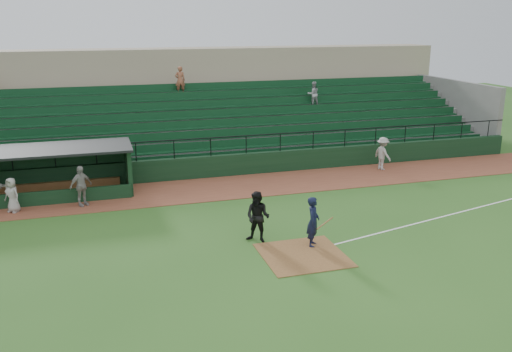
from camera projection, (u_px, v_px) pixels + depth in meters
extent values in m
plane|color=#2B591C|center=(293.00, 245.00, 21.05)|extent=(90.00, 90.00, 0.00)
cube|color=brown|center=(239.00, 186.00, 28.41)|extent=(40.00, 4.00, 0.03)
cube|color=brown|center=(303.00, 255.00, 20.13)|extent=(3.00, 3.00, 0.03)
cube|color=white|center=(452.00, 214.00, 24.38)|extent=(17.49, 4.44, 0.01)
cube|color=black|center=(229.00, 165.00, 30.28)|extent=(36.00, 0.35, 1.20)
cylinder|color=black|center=(228.00, 137.00, 29.83)|extent=(36.00, 0.06, 0.06)
cube|color=slate|center=(210.00, 128.00, 34.45)|extent=(36.00, 9.00, 3.60)
cube|color=#103A1D|center=(211.00, 122.00, 33.87)|extent=(34.56, 8.00, 4.05)
cube|color=slate|center=(454.00, 110.00, 39.42)|extent=(0.35, 9.50, 4.20)
cube|color=gray|center=(191.00, 93.00, 40.05)|extent=(38.00, 3.00, 6.40)
cube|color=slate|center=(195.00, 89.00, 38.07)|extent=(36.00, 2.00, 0.20)
imported|color=#A1A1A1|center=(313.00, 94.00, 36.74)|extent=(0.81, 0.63, 1.68)
imported|color=#A0583A|center=(180.00, 80.00, 35.92)|extent=(0.67, 0.44, 1.84)
cube|color=black|center=(40.00, 168.00, 27.60)|extent=(8.50, 0.20, 2.30)
cube|color=black|center=(128.00, 168.00, 27.58)|extent=(0.20, 2.60, 2.30)
cube|color=black|center=(36.00, 150.00, 26.07)|extent=(8.90, 3.20, 0.12)
cube|color=olive|center=(42.00, 187.00, 27.48)|extent=(7.65, 0.40, 0.50)
cube|color=black|center=(38.00, 199.00, 25.38)|extent=(8.50, 0.12, 0.70)
imported|color=black|center=(313.00, 222.00, 20.74)|extent=(0.76, 0.85, 1.96)
cylinder|color=olive|center=(325.00, 223.00, 20.68)|extent=(0.79, 0.34, 0.35)
imported|color=black|center=(258.00, 217.00, 21.14)|extent=(1.25, 1.21, 2.03)
imported|color=#A5A09A|center=(383.00, 153.00, 31.33)|extent=(0.95, 1.34, 1.89)
imported|color=gray|center=(81.00, 186.00, 25.19)|extent=(1.19, 1.00, 1.90)
imported|color=#A6A19B|center=(12.00, 195.00, 24.41)|extent=(0.92, 0.88, 1.58)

